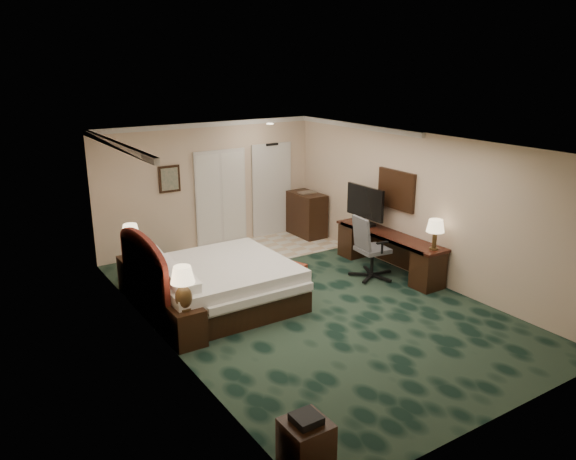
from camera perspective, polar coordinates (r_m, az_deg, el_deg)
floor at (r=9.53m, az=2.06°, el=-7.52°), size 5.00×7.50×0.00m
ceiling at (r=8.76m, az=2.24°, el=8.77°), size 5.00×7.50×0.00m
wall_back at (r=12.22m, az=-8.02°, el=4.51°), size 5.00×0.00×2.70m
wall_front at (r=6.54m, az=21.49°, el=-7.64°), size 5.00×0.00×2.70m
wall_left at (r=7.95m, az=-12.80°, el=-2.52°), size 0.00×7.50×2.70m
wall_right at (r=10.64m, az=13.26°, el=2.37°), size 0.00×7.50×2.70m
crown_molding at (r=8.77m, az=2.24°, el=8.45°), size 5.00×7.50×0.10m
tile_patch at (r=12.25m, az=-2.25°, el=-1.83°), size 3.20×1.70×0.01m
headboard at (r=9.08m, az=-14.41°, el=-4.54°), size 0.12×2.00×1.40m
entry_door at (r=12.96m, az=-1.69°, el=4.03°), size 1.02×0.06×2.18m
closet_doors at (r=12.35m, az=-6.83°, el=3.26°), size 1.20×0.06×2.10m
wall_art at (r=11.79m, az=-11.96°, el=5.10°), size 0.45×0.06×0.55m
wall_mirror at (r=10.97m, az=10.94°, el=4.03°), size 0.05×0.95×0.75m
bed at (r=9.40m, az=-6.97°, el=-5.59°), size 2.27×2.11×0.72m
nightstand_near at (r=8.29m, az=-10.29°, el=-9.56°), size 0.45×0.51×0.56m
nightstand_far at (r=10.27m, az=-15.18°, el=-4.40°), size 0.50×0.57×0.62m
lamp_near at (r=8.01m, az=-10.60°, el=-5.82°), size 0.35×0.35×0.65m
lamp_far at (r=10.09m, az=-15.64°, el=-1.11°), size 0.38×0.38×0.62m
bed_bench at (r=10.38m, az=-1.39°, el=-4.18°), size 0.81×1.27×0.41m
side_table at (r=6.04m, az=1.84°, el=-20.80°), size 0.45×0.45×0.49m
desk at (r=11.02m, az=10.14°, el=-2.25°), size 0.55×2.58×0.74m
tv at (r=11.30m, az=7.82°, el=2.43°), size 0.10×1.03×0.80m
desk_lamp at (r=10.11m, az=14.70°, el=-0.43°), size 0.38×0.38×0.55m
desk_chair at (r=10.56m, az=8.61°, el=-1.69°), size 0.77×0.73×1.21m
minibar at (r=13.01m, az=1.91°, el=1.60°), size 0.53×0.96×1.01m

